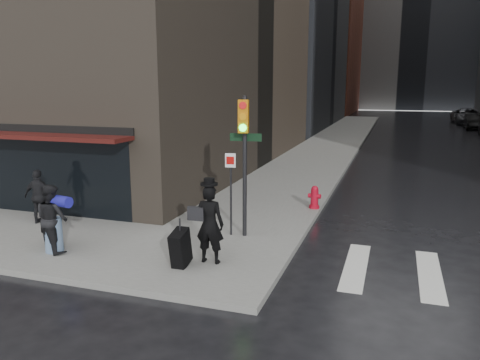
% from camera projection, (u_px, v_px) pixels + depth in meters
% --- Properties ---
extents(ground, '(140.00, 140.00, 0.00)m').
position_uv_depth(ground, '(199.00, 264.00, 10.98)').
color(ground, black).
rests_on(ground, ground).
extents(sidewalk_left, '(4.00, 50.00, 0.15)m').
position_uv_depth(sidewalk_left, '(338.00, 138.00, 36.06)').
color(sidewalk_left, slate).
rests_on(sidewalk_left, ground).
extents(bldg_left_far, '(22.00, 20.00, 26.00)m').
position_uv_depth(bldg_left_far, '(282.00, 24.00, 70.03)').
color(bldg_left_far, brown).
rests_on(bldg_left_far, ground).
extents(bldg_distant, '(40.00, 12.00, 32.00)m').
position_uv_depth(bldg_distant, '(415.00, 12.00, 78.40)').
color(bldg_distant, slate).
rests_on(bldg_distant, ground).
extents(storefront, '(8.40, 1.11, 2.83)m').
position_uv_depth(storefront, '(16.00, 160.00, 14.55)').
color(storefront, black).
rests_on(storefront, ground).
extents(man_overcoat, '(1.02, 1.02, 1.99)m').
position_uv_depth(man_overcoat, '(204.00, 228.00, 10.45)').
color(man_overcoat, black).
rests_on(man_overcoat, ground).
extents(man_jeans, '(1.16, 0.93, 1.66)m').
position_uv_depth(man_jeans, '(52.00, 218.00, 11.19)').
color(man_jeans, black).
rests_on(man_jeans, ground).
extents(man_greycoat, '(0.97, 0.49, 1.59)m').
position_uv_depth(man_greycoat, '(39.00, 197.00, 13.52)').
color(man_greycoat, black).
rests_on(man_greycoat, ground).
extents(traffic_light, '(0.92, 0.48, 3.70)m').
position_uv_depth(traffic_light, '(243.00, 148.00, 12.01)').
color(traffic_light, black).
rests_on(traffic_light, ground).
extents(fire_hydrant, '(0.43, 0.33, 0.75)m').
position_uv_depth(fire_hydrant, '(314.00, 198.00, 15.26)').
color(fire_hydrant, '#A60A1D').
rests_on(fire_hydrant, ground).
extents(parked_car_5, '(1.61, 4.26, 1.39)m').
position_uv_depth(parked_car_5, '(474.00, 122.00, 43.61)').
color(parked_car_5, black).
rests_on(parked_car_5, ground).
extents(parked_car_6, '(3.07, 6.16, 1.68)m').
position_uv_depth(parked_car_6, '(468.00, 116.00, 49.49)').
color(parked_car_6, '#535459').
rests_on(parked_car_6, ground).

